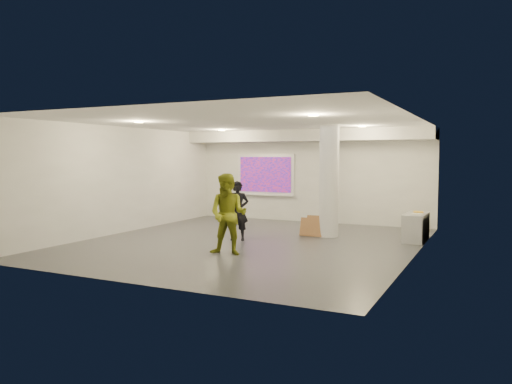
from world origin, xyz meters
The scene contains 20 objects.
floor centered at (0.00, 0.00, 0.00)m, with size 8.00×9.00×0.01m, color #37393E.
ceiling centered at (0.00, 0.00, 3.00)m, with size 8.00×9.00×0.01m, color white.
wall_back centered at (0.00, 4.50, 1.50)m, with size 8.00×0.01×3.00m, color silver.
wall_front centered at (0.00, -4.50, 1.50)m, with size 8.00×0.01×3.00m, color silver.
wall_left centered at (-4.00, 0.00, 1.50)m, with size 0.01×9.00×3.00m, color silver.
wall_right centered at (4.00, 0.00, 1.50)m, with size 0.01×9.00×3.00m, color silver.
soffit_band centered at (0.00, 3.95, 2.82)m, with size 8.00×1.10×0.36m, color silver.
downlight_nw centered at (-2.20, 2.50, 2.98)m, with size 0.22×0.22×0.02m, color #FFF191.
downlight_ne centered at (2.20, 2.50, 2.98)m, with size 0.22×0.22×0.02m, color #FFF191.
downlight_sw centered at (-2.20, -1.50, 2.98)m, with size 0.22×0.22×0.02m, color #FFF191.
downlight_se centered at (2.20, -1.50, 2.98)m, with size 0.22×0.22×0.02m, color #FFF191.
column centered at (1.50, 1.80, 1.50)m, with size 0.52×0.52×3.00m, color silver.
projection_screen centered at (-1.60, 4.45, 1.53)m, with size 2.10×0.13×1.42m.
credenza centered at (3.72, 2.12, 0.35)m, with size 0.50×1.21×0.71m, color #999C9F.
papers_stack centered at (3.78, 1.89, 0.72)m, with size 0.26×0.33×0.02m, color silver.
postit_pad centered at (3.75, 2.28, 0.72)m, with size 0.24×0.33×0.03m, color yellow.
cardboard_back centered at (1.20, 1.64, 0.29)m, with size 0.53×0.05×0.57m, color #9A683C.
cardboard_front centered at (0.97, 1.64, 0.25)m, with size 0.45×0.05×0.50m, color #9A683C.
woman centered at (-0.43, 0.21, 0.76)m, with size 0.56×0.37×1.53m, color black.
man centered at (0.28, -1.58, 0.89)m, with size 0.87×0.68×1.79m, color olive.
Camera 1 is at (5.55, -11.07, 2.14)m, focal length 35.00 mm.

